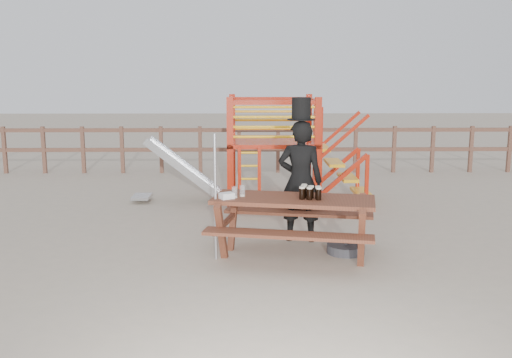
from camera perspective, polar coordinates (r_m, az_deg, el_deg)
name	(u,v)px	position (r m, az deg, el deg)	size (l,w,h in m)	color
ground	(268,258)	(7.95, 1.23, -7.91)	(60.00, 60.00, 0.00)	tan
back_fence	(259,144)	(14.65, 0.26, 3.49)	(15.09, 0.09, 1.20)	brown
playground_fort	(268,148)	(11.22, 1.23, 3.10)	(4.71, 1.84, 2.10)	#B2200B
picnic_table	(293,220)	(7.84, 3.74, -4.12)	(2.44, 1.91, 0.85)	brown
man_with_hat	(300,178)	(8.58, 4.46, 0.12)	(0.73, 0.53, 2.17)	black
metal_pole	(215,198)	(7.70, -4.09, -1.86)	(0.04, 0.04, 1.73)	#B2B2B7
parasol_base	(346,249)	(8.25, 8.95, -6.88)	(0.54, 0.54, 0.23)	#343439
paper_bag	(227,196)	(7.70, -2.94, -1.69)	(0.18, 0.14, 0.08)	white
stout_pints	(310,192)	(7.72, 5.38, -1.33)	(0.30, 0.31, 0.17)	black
empty_glasses	(238,192)	(7.80, -1.76, -1.31)	(0.18, 0.16, 0.15)	silver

